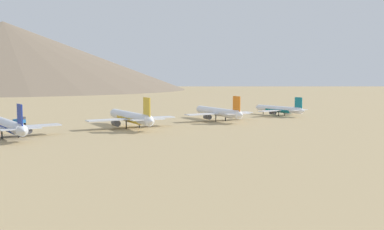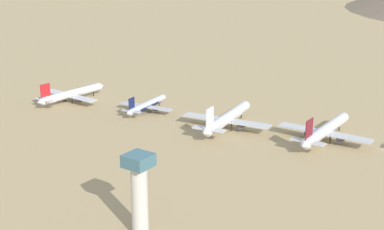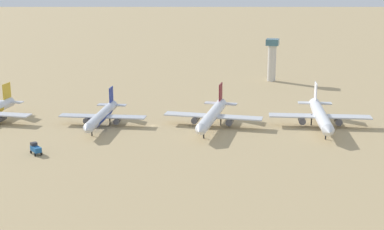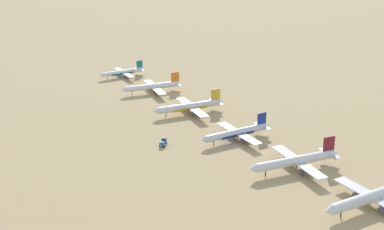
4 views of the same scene
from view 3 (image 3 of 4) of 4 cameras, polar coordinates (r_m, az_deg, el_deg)
The scene contains 6 objects.
ground_plane at distance 230.69m, azimuth -4.09°, elevation -1.12°, with size 1957.83×1957.83×0.00m, color tan.
parked_jet_3 at distance 232.04m, azimuth -9.24°, elevation -0.08°, with size 44.71×36.48×12.90m.
parked_jet_4 at distance 227.72m, azimuth 2.11°, elevation -0.02°, with size 50.15×40.62×14.50m.
parked_jet_5 at distance 232.84m, azimuth 13.02°, elevation -0.06°, with size 51.33×41.92×14.82m.
service_truck at distance 201.91m, azimuth -15.74°, elevation -3.32°, with size 5.28×5.57×3.90m.
control_tower at distance 325.97m, azimuth 8.20°, elevation 5.87°, with size 7.20×7.20×24.45m.
Camera 3 is at (211.40, 68.45, 62.01)m, focal length 52.05 mm.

